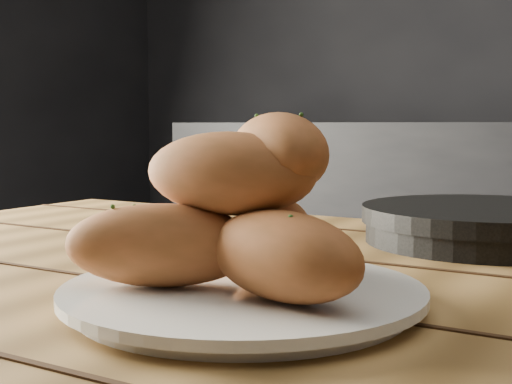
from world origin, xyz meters
name	(u,v)px	position (x,y,z in m)	size (l,w,h in m)	color
plate	(243,296)	(-0.19, -0.07, 0.76)	(0.29, 0.29, 0.02)	white
bread_rolls	(243,213)	(-0.19, -0.07, 0.83)	(0.27, 0.23, 0.14)	#A4562D
skillet	(489,224)	(-0.10, 0.34, 0.77)	(0.43, 0.30, 0.05)	black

